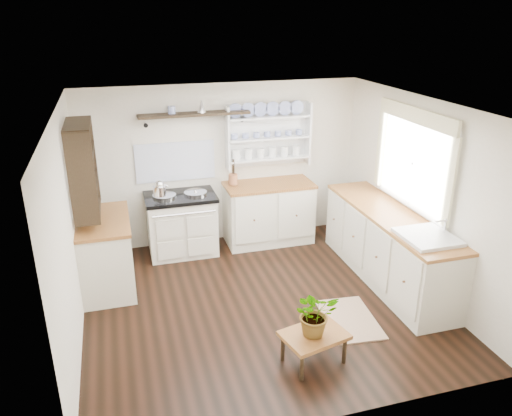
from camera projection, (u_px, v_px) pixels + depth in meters
name	position (u px, v px, depth m)	size (l,w,h in m)	color
floor	(260.00, 302.00, 5.89)	(4.00, 3.80, 0.01)	black
wall_back	(223.00, 164.00, 7.17)	(4.00, 0.02, 2.30)	beige
wall_right	(420.00, 195.00, 5.99)	(0.02, 3.80, 2.30)	beige
wall_left	(68.00, 233.00, 4.95)	(0.02, 3.80, 2.30)	beige
ceiling	(261.00, 107.00, 5.05)	(4.00, 3.80, 0.01)	white
window	(413.00, 158.00, 5.95)	(0.08, 1.55, 1.22)	white
aga_cooker	(182.00, 224.00, 6.96)	(0.96, 0.67, 0.89)	beige
back_cabinets	(269.00, 212.00, 7.31)	(1.27, 0.63, 0.90)	beige
right_cabinets	(388.00, 246.00, 6.25)	(0.62, 2.43, 0.90)	beige
belfast_sink	(426.00, 247.00, 5.46)	(0.55, 0.60, 0.45)	white
left_cabinets	(106.00, 252.00, 6.09)	(0.62, 1.13, 0.90)	beige
plate_rack	(267.00, 134.00, 7.15)	(1.20, 0.22, 0.90)	white
high_shelf	(194.00, 115.00, 6.67)	(1.50, 0.29, 0.16)	black
left_shelving	(83.00, 168.00, 5.65)	(0.28, 0.80, 1.05)	black
kettle	(159.00, 188.00, 6.56)	(0.17, 0.17, 0.20)	silver
utensil_crock	(233.00, 179.00, 7.05)	(0.13, 0.13, 0.15)	#9A5B38
center_table	(314.00, 337.00, 4.79)	(0.68, 0.56, 0.33)	brown
potted_plant	(315.00, 313.00, 4.69)	(0.41, 0.35, 0.45)	#3F7233
floor_rug	(349.00, 319.00, 5.55)	(0.55, 0.85, 0.02)	#8C6A51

